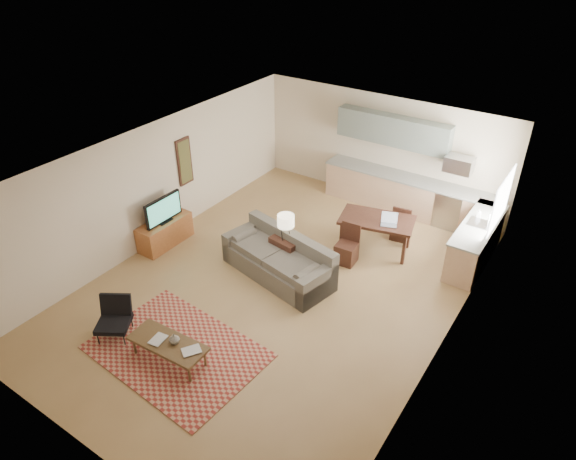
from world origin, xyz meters
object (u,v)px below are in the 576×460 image
Objects in this scene: sofa at (278,258)px; dining_table at (376,234)px; tv_credenza at (165,232)px; armchair at (113,320)px; console_table at (286,253)px; coffee_table at (169,351)px.

sofa is 1.61× the size of dining_table.
tv_credenza is 0.83× the size of dining_table.
dining_table reaches higher than tv_credenza.
tv_credenza is 4.65m from dining_table.
armchair is 1.01× the size of console_table.
sofa is at bearing -78.85° from console_table.
dining_table reaches higher than console_table.
tv_credenza reaches higher than coffee_table.
console_table is (1.34, 3.36, -0.00)m from armchair.
tv_credenza is 1.81× the size of console_table.
sofa reaches higher than armchair.
armchair is at bearing -101.93° from sofa.
coffee_table is 0.87× the size of dining_table.
console_table is at bearing 36.35° from armchair.
coffee_table is 3.25m from console_table.
sofa is 3.52× the size of console_table.
sofa is at bearing 84.15° from coffee_table.
tv_credenza is at bearing 133.25° from coffee_table.
sofa reaches higher than dining_table.
console_table reaches higher than tv_credenza.
dining_table is at bearing 30.79° from tv_credenza.
tv_credenza is (-1.40, 2.62, -0.06)m from armchair.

